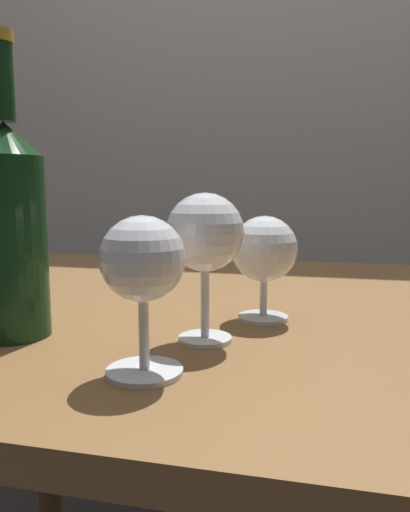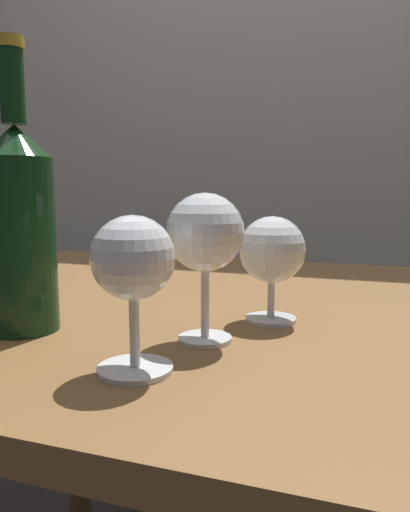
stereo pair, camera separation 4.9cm
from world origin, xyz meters
TOP-DOWN VIEW (x-y plane):
  - back_wall at (0.00, 1.02)m, footprint 5.00×0.08m
  - dining_table at (0.00, 0.00)m, footprint 1.12×0.83m
  - wine_glass_cabernet at (0.01, -0.29)m, footprint 0.07×0.07m
  - wine_glass_rose at (0.04, -0.19)m, footprint 0.08×0.08m
  - wine_glass_pinot at (0.09, -0.09)m, footprint 0.08×0.08m
  - wine_bottle at (-0.17, -0.22)m, footprint 0.08×0.08m

SIDE VIEW (x-z plane):
  - dining_table at x=0.00m, z-range 0.27..1.05m
  - wine_glass_pinot at x=0.09m, z-range 0.79..0.92m
  - wine_glass_cabernet at x=0.01m, z-range 0.80..0.94m
  - wine_glass_rose at x=0.04m, z-range 0.80..0.96m
  - wine_bottle at x=-0.17m, z-range 0.73..1.05m
  - back_wall at x=0.00m, z-range 0.00..2.60m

